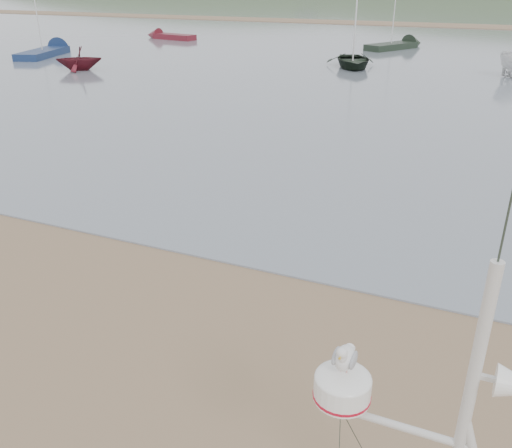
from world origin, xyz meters
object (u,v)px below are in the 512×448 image
at_px(boat_red, 77,48).
at_px(sailboat_blue_near, 55,50).
at_px(dinghy_red_far, 164,36).
at_px(boat_dark, 355,32).
at_px(sailboat_dark_mid, 404,45).

xyz_separation_m(boat_red, sailboat_blue_near, (-7.64, 6.11, -1.15)).
bearing_deg(boat_red, dinghy_red_far, 163.26).
bearing_deg(boat_red, boat_dark, 83.59).
distance_m(dinghy_red_far, sailboat_dark_mid, 23.06).
height_order(dinghy_red_far, sailboat_blue_near, sailboat_blue_near).
relative_size(dinghy_red_far, sailboat_blue_near, 0.78).
xyz_separation_m(dinghy_red_far, sailboat_dark_mid, (22.99, 1.74, 0.01)).
distance_m(sailboat_blue_near, sailboat_dark_mid, 28.91).
bearing_deg(boat_dark, sailboat_blue_near, 163.79).
bearing_deg(sailboat_blue_near, boat_red, -38.66).
distance_m(boat_dark, sailboat_dark_mid, 12.91).
relative_size(sailboat_blue_near, sailboat_dark_mid, 1.15).
bearing_deg(boat_red, sailboat_blue_near, -162.21).
height_order(dinghy_red_far, sailboat_dark_mid, sailboat_dark_mid).
bearing_deg(sailboat_blue_near, dinghy_red_far, 81.89).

